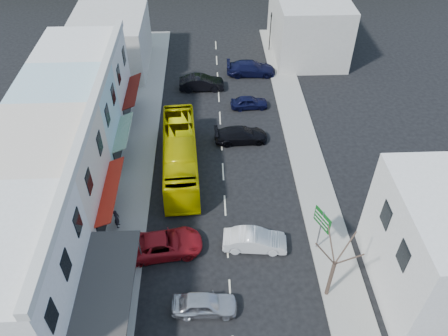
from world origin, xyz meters
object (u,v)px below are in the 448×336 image
car_white (255,241)px  direction_sign (320,231)px  street_tree (334,264)px  car_silver (205,304)px  bus (180,155)px  car_red (164,245)px  traffic_signal (270,32)px  pedestrian_left (117,218)px

car_white → direction_sign: bearing=-88.2°
car_white → street_tree: size_ratio=0.66×
car_silver → car_white: (3.61, 4.89, 0.00)m
bus → car_red: bus is taller
car_red → traffic_signal: 32.53m
car_white → car_red: 6.48m
car_silver → car_white: 6.08m
traffic_signal → direction_sign: bearing=113.4°
bus → car_silver: bus is taller
bus → car_silver: size_ratio=2.64×
car_red → street_tree: 11.84m
bus → car_white: 10.39m
street_tree → car_red: bearing=159.8°
bus → pedestrian_left: bus is taller
car_red → street_tree: (10.84, -3.98, 2.63)m
direction_sign → street_tree: street_tree is taller
bus → car_red: bearing=-99.4°
bus → direction_sign: size_ratio=3.04×
bus → car_white: bearing=-60.9°
car_white → direction_sign: (4.46, -0.26, 1.21)m
direction_sign → traffic_signal: 30.70m
car_silver → pedestrian_left: (-6.45, 7.16, 0.30)m
car_white → car_red: bearing=95.9°
car_silver → traffic_signal: traffic_signal is taller
pedestrian_left → traffic_signal: (14.69, 28.16, 1.44)m
car_white → car_red: size_ratio=0.96×
car_silver → pedestrian_left: 9.64m
car_silver → traffic_signal: size_ratio=0.90×
car_red → street_tree: bearing=-117.9°
direction_sign → street_tree: bearing=-115.4°
car_silver → street_tree: (7.97, 0.82, 2.63)m
pedestrian_left → traffic_signal: 31.79m
pedestrian_left → bus: bearing=-34.5°
bus → street_tree: 16.29m
bus → direction_sign: direction_sign is taller
bus → pedestrian_left: 7.91m
direction_sign → traffic_signal: size_ratio=0.78×
car_red → direction_sign: direction_sign is taller
car_red → traffic_signal: bearing=-27.7°
street_tree → car_white: bearing=137.0°
car_white → car_red: (-6.48, -0.09, 0.00)m
bus → direction_sign: (10.01, -9.01, 0.36)m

